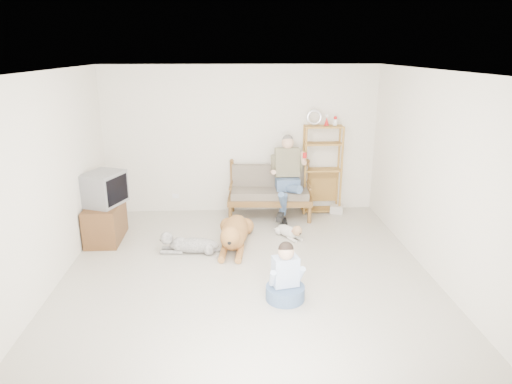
{
  "coord_description": "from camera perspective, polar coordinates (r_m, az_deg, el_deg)",
  "views": [
    {
      "loc": [
        -0.2,
        -5.53,
        2.95
      ],
      "look_at": [
        0.17,
        1.0,
        0.9
      ],
      "focal_mm": 32.0,
      "sensor_mm": 36.0,
      "label": 1
    }
  ],
  "objects": [
    {
      "name": "child",
      "position": [
        5.67,
        3.69,
        -10.78
      ],
      "size": [
        0.48,
        0.48,
        0.76
      ],
      "rotation": [
        0.0,
        0.0,
        0.22
      ],
      "color": "slate",
      "rests_on": "ground"
    },
    {
      "name": "etagere",
      "position": [
        8.52,
        8.24,
        2.92
      ],
      "size": [
        0.73,
        0.32,
        1.93
      ],
      "color": "#A37833",
      "rests_on": "ground"
    },
    {
      "name": "wall_front",
      "position": [
        3.21,
        0.75,
        -12.41
      ],
      "size": [
        5.0,
        0.0,
        5.0
      ],
      "primitive_type": "plane",
      "rotation": [
        -1.57,
        0.0,
        0.0
      ],
      "color": "silver",
      "rests_on": "ground"
    },
    {
      "name": "shaggy_dog",
      "position": [
        7.01,
        -8.49,
        -6.47
      ],
      "size": [
        1.1,
        0.31,
        0.33
      ],
      "rotation": [
        0.0,
        0.0,
        -1.65
      ],
      "color": "silver",
      "rests_on": "ground"
    },
    {
      "name": "book_stack",
      "position": [
        8.69,
        10.03,
        -2.16
      ],
      "size": [
        0.27,
        0.23,
        0.15
      ],
      "primitive_type": "cube",
      "rotation": [
        0.0,
        0.0,
        -0.29
      ],
      "color": "beige",
      "rests_on": "ground"
    },
    {
      "name": "terrier",
      "position": [
        7.48,
        4.29,
        -4.94
      ],
      "size": [
        0.43,
        0.61,
        0.26
      ],
      "rotation": [
        0.0,
        0.0,
        0.55
      ],
      "color": "silver",
      "rests_on": "ground"
    },
    {
      "name": "ceiling",
      "position": [
        5.54,
        -1.25,
        14.84
      ],
      "size": [
        5.5,
        5.5,
        0.0
      ],
      "primitive_type": "plane",
      "rotation": [
        3.14,
        0.0,
        0.0
      ],
      "color": "white",
      "rests_on": "ground"
    },
    {
      "name": "loveseat",
      "position": [
        8.32,
        1.69,
        0.19
      ],
      "size": [
        1.54,
        0.8,
        0.95
      ],
      "rotation": [
        0.0,
        0.0,
        -0.07
      ],
      "color": "brown",
      "rests_on": "ground"
    },
    {
      "name": "wall_right",
      "position": [
        6.36,
        21.97,
        1.57
      ],
      "size": [
        0.0,
        5.5,
        5.5
      ],
      "primitive_type": "plane",
      "rotation": [
        1.57,
        0.0,
        -1.57
      ],
      "color": "silver",
      "rests_on": "ground"
    },
    {
      "name": "floor",
      "position": [
        6.27,
        -1.09,
        -10.63
      ],
      "size": [
        5.5,
        5.5,
        0.0
      ],
      "primitive_type": "plane",
      "color": "beige",
      "rests_on": "ground"
    },
    {
      "name": "wall_back",
      "position": [
        8.44,
        -1.88,
        6.49
      ],
      "size": [
        5.0,
        0.0,
        5.0
      ],
      "primitive_type": "plane",
      "rotation": [
        1.57,
        0.0,
        0.0
      ],
      "color": "silver",
      "rests_on": "ground"
    },
    {
      "name": "golden_retriever",
      "position": [
        7.14,
        -2.77,
        -5.16
      ],
      "size": [
        0.55,
        1.7,
        0.51
      ],
      "rotation": [
        0.0,
        0.0,
        -0.11
      ],
      "color": "#A36638",
      "rests_on": "ground"
    },
    {
      "name": "tv_stand",
      "position": [
        7.71,
        -18.35,
        -3.6
      ],
      "size": [
        0.5,
        0.9,
        0.6
      ],
      "rotation": [
        0.0,
        0.0,
        0.0
      ],
      "color": "brown",
      "rests_on": "ground"
    },
    {
      "name": "wall_left",
      "position": [
        6.2,
        -24.93,
        0.82
      ],
      "size": [
        0.0,
        5.5,
        5.5
      ],
      "primitive_type": "plane",
      "rotation": [
        1.57,
        0.0,
        1.57
      ],
      "color": "silver",
      "rests_on": "ground"
    },
    {
      "name": "wall_outlet",
      "position": [
        8.74,
        -10.03,
        -0.49
      ],
      "size": [
        0.12,
        0.02,
        0.08
      ],
      "primitive_type": "cube",
      "color": "white",
      "rests_on": "ground"
    },
    {
      "name": "crt_tv",
      "position": [
        7.55,
        -18.47,
        0.41
      ],
      "size": [
        0.69,
        0.76,
        0.52
      ],
      "rotation": [
        0.0,
        0.0,
        -0.37
      ],
      "color": "slate",
      "rests_on": "tv_stand"
    },
    {
      "name": "man",
      "position": [
        8.08,
        3.88,
        1.15
      ],
      "size": [
        0.57,
        0.82,
        1.33
      ],
      "color": "slate",
      "rests_on": "loveseat"
    }
  ]
}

